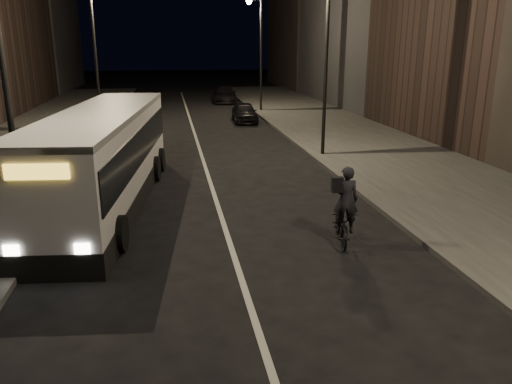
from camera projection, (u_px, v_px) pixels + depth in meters
name	position (u px, v px, depth m)	size (l,w,h in m)	color
ground	(242.00, 282.00, 11.29)	(180.00, 180.00, 0.00)	black
sidewalk_right	(365.00, 145.00, 25.88)	(7.00, 70.00, 0.16)	#323230
sidewalk_left	(17.00, 157.00, 23.07)	(7.00, 70.00, 0.16)	#323230
streetlight_right_mid	(321.00, 38.00, 21.94)	(1.20, 0.44, 8.12)	black
streetlight_right_far	(258.00, 40.00, 37.03)	(1.20, 0.44, 8.12)	black
streetlight_left_near	(10.00, 36.00, 12.64)	(1.20, 0.44, 8.12)	black
streetlight_left_far	(99.00, 39.00, 29.62)	(1.20, 0.44, 8.12)	black
city_bus	(104.00, 154.00, 16.26)	(3.73, 11.71, 3.11)	silver
cyclist_on_bicycle	(343.00, 218.00, 13.29)	(1.01, 1.97, 2.16)	black
car_near	(244.00, 112.00, 33.65)	(1.54, 3.84, 1.31)	black
car_mid	(138.00, 118.00, 31.11)	(1.36, 3.89, 1.28)	#3F3F42
car_far	(225.00, 94.00, 44.79)	(1.99, 4.89, 1.42)	black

